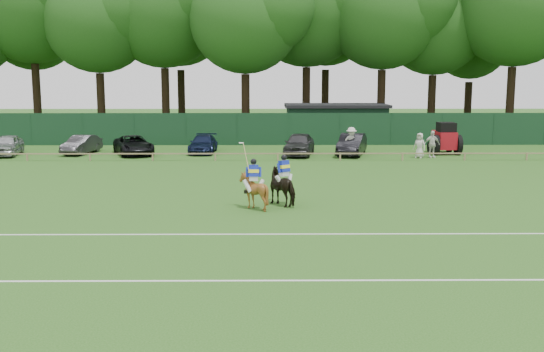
{
  "coord_description": "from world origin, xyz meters",
  "views": [
    {
      "loc": [
        0.28,
        -22.33,
        5.46
      ],
      "look_at": [
        0.5,
        3.0,
        1.4
      ],
      "focal_mm": 42.0,
      "sensor_mm": 36.0,
      "label": 1
    }
  ],
  "objects_px": {
    "horse_chestnut": "(254,191)",
    "sedan_navy": "(203,144)",
    "utility_shed": "(336,122)",
    "spectator_right": "(420,146)",
    "suv_black": "(134,145)",
    "estate_black": "(352,144)",
    "spectator_mid": "(432,144)",
    "sedan_silver": "(7,145)",
    "spectator_left": "(351,142)",
    "tractor": "(445,139)",
    "sedan_grey": "(81,145)",
    "horse_dark": "(284,187)",
    "hatch_grey": "(299,144)"
  },
  "relations": [
    {
      "from": "spectator_right",
      "to": "sedan_navy",
      "type": "bearing_deg",
      "value": -156.16
    },
    {
      "from": "suv_black",
      "to": "utility_shed",
      "type": "distance_m",
      "value": 17.32
    },
    {
      "from": "spectator_mid",
      "to": "spectator_right",
      "type": "distance_m",
      "value": 0.87
    },
    {
      "from": "hatch_grey",
      "to": "spectator_mid",
      "type": "bearing_deg",
      "value": 1.4
    },
    {
      "from": "horse_chestnut",
      "to": "spectator_mid",
      "type": "distance_m",
      "value": 19.78
    },
    {
      "from": "utility_shed",
      "to": "spectator_right",
      "type": "bearing_deg",
      "value": -68.07
    },
    {
      "from": "spectator_right",
      "to": "utility_shed",
      "type": "bearing_deg",
      "value": 146.99
    },
    {
      "from": "suv_black",
      "to": "horse_chestnut",
      "type": "bearing_deg",
      "value": -86.72
    },
    {
      "from": "horse_chestnut",
      "to": "sedan_grey",
      "type": "relative_size",
      "value": 0.38
    },
    {
      "from": "horse_dark",
      "to": "spectator_left",
      "type": "distance_m",
      "value": 16.79
    },
    {
      "from": "suv_black",
      "to": "estate_black",
      "type": "xyz_separation_m",
      "value": [
        14.95,
        -0.34,
        0.08
      ]
    },
    {
      "from": "spectator_mid",
      "to": "suv_black",
      "type": "bearing_deg",
      "value": 167.89
    },
    {
      "from": "sedan_silver",
      "to": "horse_dark",
      "type": "bearing_deg",
      "value": -50.97
    },
    {
      "from": "suv_black",
      "to": "hatch_grey",
      "type": "bearing_deg",
      "value": -24.47
    },
    {
      "from": "horse_chestnut",
      "to": "sedan_navy",
      "type": "bearing_deg",
      "value": -79.49
    },
    {
      "from": "sedan_silver",
      "to": "utility_shed",
      "type": "height_order",
      "value": "utility_shed"
    },
    {
      "from": "estate_black",
      "to": "spectator_mid",
      "type": "relative_size",
      "value": 2.47
    },
    {
      "from": "horse_chestnut",
      "to": "sedan_navy",
      "type": "distance_m",
      "value": 19.24
    },
    {
      "from": "sedan_silver",
      "to": "sedan_grey",
      "type": "xyz_separation_m",
      "value": [
        4.82,
        0.82,
        -0.07
      ]
    },
    {
      "from": "suv_black",
      "to": "spectator_right",
      "type": "xyz_separation_m",
      "value": [
        19.21,
        -1.95,
        0.18
      ]
    },
    {
      "from": "horse_chestnut",
      "to": "spectator_right",
      "type": "bearing_deg",
      "value": -124.88
    },
    {
      "from": "hatch_grey",
      "to": "spectator_right",
      "type": "relative_size",
      "value": 2.7
    },
    {
      "from": "suv_black",
      "to": "sedan_navy",
      "type": "xyz_separation_m",
      "value": [
        4.68,
        0.94,
        -0.03
      ]
    },
    {
      "from": "spectator_mid",
      "to": "spectator_right",
      "type": "bearing_deg",
      "value": -175.5
    },
    {
      "from": "horse_chestnut",
      "to": "spectator_right",
      "type": "distance_m",
      "value": 19.16
    },
    {
      "from": "spectator_left",
      "to": "sedan_silver",
      "type": "bearing_deg",
      "value": 159.76
    },
    {
      "from": "horse_chestnut",
      "to": "sedan_silver",
      "type": "height_order",
      "value": "horse_chestnut"
    },
    {
      "from": "tractor",
      "to": "spectator_left",
      "type": "bearing_deg",
      "value": -171.25
    },
    {
      "from": "sedan_grey",
      "to": "hatch_grey",
      "type": "xyz_separation_m",
      "value": [
        15.06,
        -0.91,
        0.12
      ]
    },
    {
      "from": "horse_dark",
      "to": "spectator_mid",
      "type": "distance_m",
      "value": 18.4
    },
    {
      "from": "sedan_silver",
      "to": "estate_black",
      "type": "distance_m",
      "value": 23.49
    },
    {
      "from": "sedan_grey",
      "to": "utility_shed",
      "type": "xyz_separation_m",
      "value": [
        18.56,
        8.38,
        0.9
      ]
    },
    {
      "from": "suv_black",
      "to": "spectator_mid",
      "type": "bearing_deg",
      "value": -27.44
    },
    {
      "from": "horse_dark",
      "to": "sedan_navy",
      "type": "bearing_deg",
      "value": -111.77
    },
    {
      "from": "suv_black",
      "to": "tractor",
      "type": "height_order",
      "value": "tractor"
    },
    {
      "from": "spectator_right",
      "to": "horse_chestnut",
      "type": "bearing_deg",
      "value": -88.56
    },
    {
      "from": "spectator_right",
      "to": "sedan_silver",
      "type": "bearing_deg",
      "value": -148.29
    },
    {
      "from": "spectator_left",
      "to": "tractor",
      "type": "distance_m",
      "value": 6.77
    },
    {
      "from": "spectator_mid",
      "to": "estate_black",
      "type": "bearing_deg",
      "value": 157.29
    },
    {
      "from": "sedan_navy",
      "to": "spectator_mid",
      "type": "xyz_separation_m",
      "value": [
        15.38,
        -2.71,
        0.28
      ]
    },
    {
      "from": "sedan_navy",
      "to": "horse_dark",
      "type": "bearing_deg",
      "value": -72.31
    },
    {
      "from": "spectator_right",
      "to": "tractor",
      "type": "xyz_separation_m",
      "value": [
        2.26,
        2.18,
        0.21
      ]
    },
    {
      "from": "sedan_grey",
      "to": "estate_black",
      "type": "xyz_separation_m",
      "value": [
        18.67,
        -0.84,
        0.09
      ]
    },
    {
      "from": "sedan_grey",
      "to": "hatch_grey",
      "type": "height_order",
      "value": "hatch_grey"
    },
    {
      "from": "horse_dark",
      "to": "sedan_silver",
      "type": "distance_m",
      "value": 24.89
    },
    {
      "from": "horse_chestnut",
      "to": "tractor",
      "type": "bearing_deg",
      "value": -126.61
    },
    {
      "from": "sedan_silver",
      "to": "sedan_navy",
      "type": "xyz_separation_m",
      "value": [
        13.22,
        1.26,
        -0.09
      ]
    },
    {
      "from": "horse_dark",
      "to": "sedan_silver",
      "type": "relative_size",
      "value": 0.45
    },
    {
      "from": "spectator_left",
      "to": "tractor",
      "type": "xyz_separation_m",
      "value": [
        6.65,
        1.28,
        0.06
      ]
    },
    {
      "from": "horse_chestnut",
      "to": "sedan_grey",
      "type": "height_order",
      "value": "horse_chestnut"
    }
  ]
}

